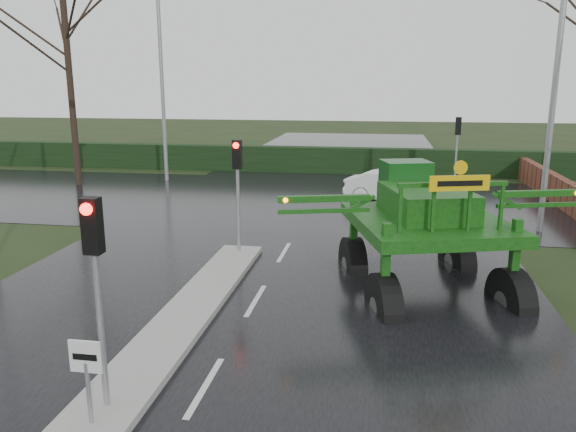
% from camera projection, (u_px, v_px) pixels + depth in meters
% --- Properties ---
extents(ground, '(140.00, 140.00, 0.00)m').
position_uv_depth(ground, '(205.00, 388.00, 9.72)').
color(ground, black).
rests_on(ground, ground).
extents(road_main, '(14.00, 80.00, 0.02)m').
position_uv_depth(road_main, '(294.00, 236.00, 19.32)').
color(road_main, black).
rests_on(road_main, ground).
extents(road_cross, '(80.00, 12.00, 0.02)m').
position_uv_depth(road_cross, '(315.00, 201.00, 25.08)').
color(road_cross, black).
rests_on(road_cross, ground).
extents(median_island, '(1.20, 10.00, 0.16)m').
position_uv_depth(median_island, '(190.00, 311.00, 12.79)').
color(median_island, gray).
rests_on(median_island, ground).
extents(hedge_row, '(44.00, 0.90, 1.50)m').
position_uv_depth(hedge_row, '(331.00, 160.00, 32.58)').
color(hedge_row, black).
rests_on(hedge_row, ground).
extents(brick_wall, '(0.40, 20.00, 1.20)m').
position_uv_depth(brick_wall, '(566.00, 195.00, 23.26)').
color(brick_wall, '#592D1E').
rests_on(brick_wall, ground).
extents(keep_left_sign, '(0.50, 0.07, 1.35)m').
position_uv_depth(keep_left_sign, '(87.00, 369.00, 8.25)').
color(keep_left_sign, gray).
rests_on(keep_left_sign, ground).
extents(traffic_signal_near, '(0.26, 0.33, 3.52)m').
position_uv_depth(traffic_signal_near, '(95.00, 259.00, 8.36)').
color(traffic_signal_near, gray).
rests_on(traffic_signal_near, ground).
extents(traffic_signal_mid, '(0.26, 0.33, 3.52)m').
position_uv_depth(traffic_signal_mid, '(237.00, 172.00, 16.52)').
color(traffic_signal_mid, gray).
rests_on(traffic_signal_mid, ground).
extents(traffic_signal_far, '(0.26, 0.33, 3.52)m').
position_uv_depth(traffic_signal_far, '(457.00, 137.00, 27.28)').
color(traffic_signal_far, gray).
rests_on(traffic_signal_far, ground).
extents(street_light_right, '(3.85, 0.30, 10.00)m').
position_uv_depth(street_light_right, '(548.00, 56.00, 18.54)').
color(street_light_right, gray).
rests_on(street_light_right, ground).
extents(street_light_left_far, '(3.85, 0.30, 10.00)m').
position_uv_depth(street_light_left_far, '(167.00, 66.00, 28.83)').
color(street_light_left_far, gray).
rests_on(street_light_left_far, ground).
extents(tree_left_far, '(7.70, 7.70, 13.26)m').
position_uv_depth(tree_left_far, '(66.00, 40.00, 27.33)').
color(tree_left_far, black).
rests_on(tree_left_far, ground).
extents(crop_sprayer, '(7.52, 5.66, 4.36)m').
position_uv_depth(crop_sprayer, '(384.00, 222.00, 12.78)').
color(crop_sprayer, black).
rests_on(crop_sprayer, ground).
extents(white_sedan, '(4.37, 2.53, 1.36)m').
position_uv_depth(white_sedan, '(392.00, 202.00, 24.75)').
color(white_sedan, white).
rests_on(white_sedan, ground).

